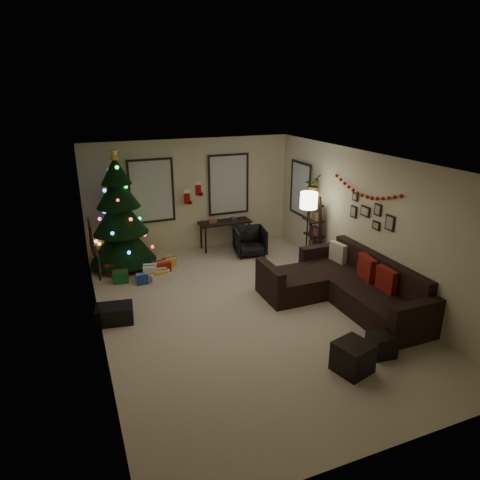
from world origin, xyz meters
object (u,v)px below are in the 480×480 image
at_px(sofa, 345,288).
at_px(desk_chair, 250,241).
at_px(desk, 225,224).
at_px(christmas_tree, 120,219).
at_px(bookshelf, 315,230).

xyz_separation_m(sofa, desk_chair, (-0.66, 2.92, 0.04)).
bearing_deg(desk_chair, desk, 131.97).
bearing_deg(christmas_tree, desk_chair, -7.67).
bearing_deg(bookshelf, sofa, -104.17).
xyz_separation_m(christmas_tree, desk, (2.52, 0.26, -0.50)).
height_order(desk_chair, bookshelf, bookshelf).
bearing_deg(desk, bookshelf, -47.17).
xyz_separation_m(desk_chair, bookshelf, (1.15, -1.02, 0.44)).
relative_size(christmas_tree, desk, 2.09).
bearing_deg(desk_chair, christmas_tree, -177.15).
xyz_separation_m(christmas_tree, desk_chair, (2.92, -0.39, -0.77)).
distance_m(sofa, desk, 3.74).
bearing_deg(desk_chair, sofa, -66.68).
height_order(christmas_tree, sofa, christmas_tree).
distance_m(desk_chair, bookshelf, 1.59).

